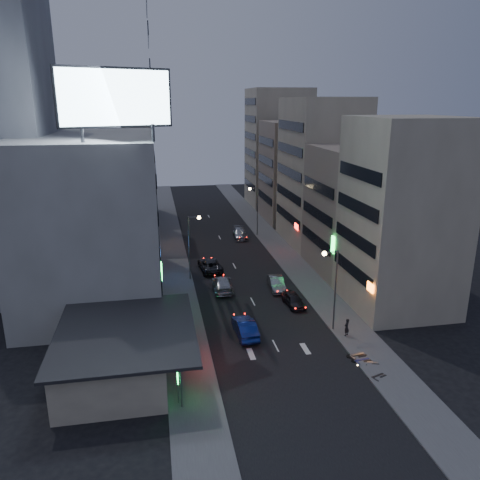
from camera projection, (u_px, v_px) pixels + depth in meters
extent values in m
plane|color=black|center=(288.00, 370.00, 38.84)|extent=(180.00, 180.00, 0.00)
cube|color=#4C4C4F|center=(173.00, 260.00, 65.70)|extent=(4.00, 120.00, 0.12)
cube|color=#4C4C4F|center=(283.00, 253.00, 68.50)|extent=(4.00, 120.00, 0.12)
cube|color=#BAAD91|center=(115.00, 354.00, 37.76)|extent=(8.00, 12.00, 3.60)
cube|color=black|center=(126.00, 331.00, 37.38)|extent=(11.00, 13.00, 0.25)
cube|color=black|center=(177.00, 334.00, 38.29)|extent=(0.12, 4.00, 0.90)
cube|color=#FF1E14|center=(178.00, 334.00, 38.30)|extent=(0.04, 3.70, 0.70)
cube|color=#A6A7A2|center=(93.00, 217.00, 52.15)|extent=(14.00, 24.00, 18.00)
cube|color=gray|center=(5.00, 143.00, 51.12)|extent=(10.00, 14.00, 34.00)
cube|color=#BAAD91|center=(402.00, 216.00, 48.53)|extent=(10.00, 11.00, 20.00)
cube|color=gray|center=(358.00, 210.00, 60.02)|extent=(11.00, 12.00, 16.00)
cube|color=#BAAD91|center=(321.00, 172.00, 71.33)|extent=(10.00, 14.00, 22.00)
cube|color=#A6A7A2|center=(120.00, 175.00, 75.69)|extent=(11.00, 10.00, 20.00)
cube|color=gray|center=(122.00, 178.00, 88.57)|extent=(12.00, 10.00, 15.00)
cube|color=gray|center=(295.00, 172.00, 86.13)|extent=(11.00, 12.00, 18.00)
cube|color=#BAAD91|center=(278.00, 148.00, 98.55)|extent=(12.00, 12.00, 24.00)
cylinder|color=#595B60|center=(82.00, 134.00, 40.13)|extent=(0.30, 0.30, 1.50)
cylinder|color=#595B60|center=(153.00, 133.00, 41.18)|extent=(0.30, 0.30, 1.50)
cube|color=black|center=(115.00, 98.00, 39.81)|extent=(9.52, 3.75, 5.00)
cube|color=#B3DAEF|center=(116.00, 98.00, 39.63)|extent=(9.04, 3.34, 4.60)
cylinder|color=#595B60|center=(335.00, 291.00, 44.43)|extent=(0.16, 0.16, 8.00)
cylinder|color=#595B60|center=(331.00, 252.00, 43.20)|extent=(1.40, 0.10, 0.10)
sphere|color=#FFD88C|center=(324.00, 254.00, 43.12)|extent=(0.44, 0.44, 0.44)
cylinder|color=#595B60|center=(189.00, 248.00, 57.30)|extent=(0.16, 0.16, 8.00)
cylinder|color=#595B60|center=(194.00, 217.00, 56.31)|extent=(1.40, 0.10, 0.10)
sphere|color=#FFD88C|center=(199.00, 218.00, 56.45)|extent=(0.44, 0.44, 0.44)
cylinder|color=#595B60|center=(257.00, 211.00, 76.48)|extent=(0.16, 0.16, 8.00)
cylinder|color=#595B60|center=(253.00, 188.00, 75.24)|extent=(1.40, 0.10, 0.10)
sphere|color=#FFD88C|center=(250.00, 189.00, 75.17)|extent=(0.44, 0.44, 0.44)
imported|color=#28272C|center=(294.00, 300.00, 50.78)|extent=(2.00, 4.21, 1.39)
imported|color=gray|center=(276.00, 283.00, 55.29)|extent=(1.92, 4.67, 1.51)
imported|color=#242429|center=(210.00, 265.00, 61.41)|extent=(3.05, 5.83, 1.56)
imported|color=#929399|center=(240.00, 233.00, 76.13)|extent=(2.50, 5.38, 1.52)
imported|color=navy|center=(245.00, 327.00, 44.33)|extent=(1.90, 5.06, 1.65)
imported|color=#A2A4AA|center=(222.00, 284.00, 54.98)|extent=(2.54, 5.59, 1.59)
imported|color=black|center=(347.00, 327.00, 44.03)|extent=(0.75, 0.70, 1.71)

